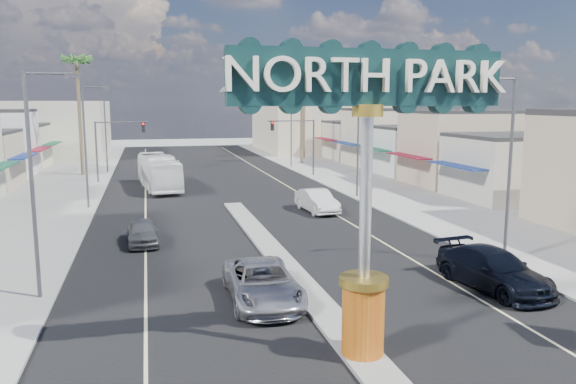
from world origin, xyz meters
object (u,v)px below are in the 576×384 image
palm_right_far (304,68)px  gateway_sign (367,168)px  streetlight_r_far (290,126)px  suv_left (263,283)px  streetlight_l_far (107,128)px  traffic_signal_right (297,136)px  palm_left_far (77,67)px  streetlight_l_mid (87,141)px  car_parked_right (317,201)px  traffic_signal_left (115,139)px  palm_right_mid (302,80)px  car_parked_left (142,232)px  suv_right (493,269)px  streetlight_l_near (36,174)px  streetlight_r_mid (356,136)px  streetlight_r_near (507,161)px  city_bus (159,172)px

palm_right_far → gateway_sign: bearing=-104.0°
streetlight_r_far → suv_left: 46.31m
gateway_sign → streetlight_l_far: 51.10m
gateway_sign → traffic_signal_right: gateway_sign is taller
palm_left_far → palm_right_far: palm_right_far is taller
streetlight_l_mid → car_parked_right: bearing=-18.2°
traffic_signal_right → palm_left_far: size_ratio=0.46×
traffic_signal_left → palm_right_mid: 26.01m
suv_left → car_parked_left: 11.58m
palm_right_far → suv_right: (-7.20, -55.21, -11.55)m
streetlight_l_near → palm_left_far: size_ratio=0.69×
palm_left_far → suv_left: (11.00, -42.41, -10.70)m
traffic_signal_left → suv_left: traffic_signal_left is taller
streetlight_l_near → car_parked_right: bearing=42.8°
streetlight_l_far → suv_left: bearing=-79.2°
palm_left_far → car_parked_right: size_ratio=2.66×
streetlight_r_mid → streetlight_l_near: bearing=-136.2°
streetlight_r_near → streetlight_r_far: bearing=90.0°
traffic_signal_right → streetlight_r_mid: (1.25, -13.99, 0.79)m
palm_left_far → suv_left: 45.10m
streetlight_r_near → suv_left: 13.37m
gateway_sign → palm_right_far: 62.20m
palm_left_far → gateway_sign: bearing=-74.9°
streetlight_l_far → streetlight_r_near: size_ratio=1.00×
streetlight_l_far → suv_right: streetlight_l_far is taller
suv_right → car_parked_right: size_ratio=1.18×
streetlight_r_near → streetlight_r_mid: bearing=90.0°
streetlight_l_far → car_parked_left: size_ratio=2.19×
palm_left_far → car_parked_left: 34.18m
streetlight_l_far → car_parked_right: size_ratio=1.83×
streetlight_r_mid → city_bus: size_ratio=0.81×
streetlight_r_near → car_parked_right: (-4.93, 14.76, -4.26)m
streetlight_l_near → palm_right_far: size_ratio=0.64×
streetlight_r_far → palm_right_mid: palm_right_mid is taller
palm_right_mid → suv_left: palm_right_mid is taller
gateway_sign → suv_left: 7.86m
suv_left → car_parked_left: (-4.65, 10.60, -0.09)m
suv_right → palm_left_far: bearing=108.1°
streetlight_l_mid → streetlight_r_far: 30.32m
suv_right → traffic_signal_right: bearing=80.2°
palm_left_far → suv_right: size_ratio=2.27×
streetlight_l_near → car_parked_left: bearing=65.2°
suv_right → car_parked_left: suv_right is taller
palm_right_mid → traffic_signal_left: bearing=-151.6°
streetlight_l_far → car_parked_left: streetlight_l_far is taller
streetlight_l_near → streetlight_r_far: same height
palm_right_far → streetlight_r_mid: bearing=-98.1°
gateway_sign → palm_right_far: size_ratio=0.65×
city_bus → palm_right_far: bearing=42.3°
streetlight_r_near → suv_right: streetlight_r_near is taller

